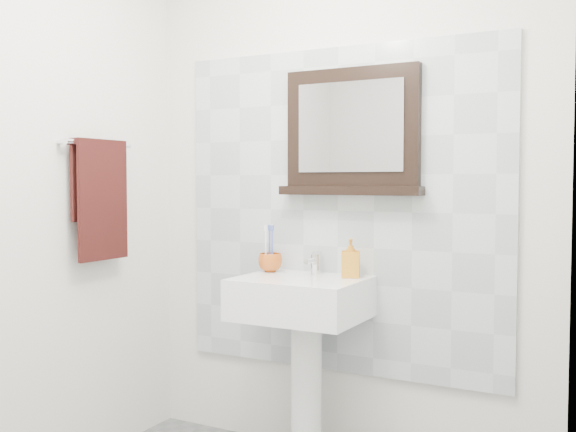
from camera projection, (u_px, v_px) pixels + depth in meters
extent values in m
cube|color=silver|center=(340.00, 189.00, 3.12)|extent=(2.00, 0.01, 2.50)
cube|color=silver|center=(528.00, 195.00, 1.68)|extent=(0.01, 2.20, 2.50)
cube|color=#ADB7BB|center=(339.00, 211.00, 3.12)|extent=(1.60, 0.02, 1.50)
cylinder|color=white|center=(306.00, 390.00, 3.05)|extent=(0.14, 0.14, 0.68)
cube|color=white|center=(300.00, 298.00, 2.97)|extent=(0.55, 0.44, 0.18)
cylinder|color=silver|center=(298.00, 282.00, 2.95)|extent=(0.32, 0.32, 0.02)
cylinder|color=#4C4C4F|center=(298.00, 279.00, 2.95)|extent=(0.04, 0.04, 0.00)
cylinder|color=silver|center=(315.00, 264.00, 3.10)|extent=(0.04, 0.04, 0.09)
cylinder|color=silver|center=(311.00, 261.00, 3.06)|extent=(0.02, 0.10, 0.02)
cube|color=silver|center=(317.00, 253.00, 3.11)|extent=(0.02, 0.07, 0.01)
imported|color=#B34D15|center=(270.00, 262.00, 3.17)|extent=(0.12, 0.12, 0.09)
cylinder|color=white|center=(266.00, 250.00, 3.16)|extent=(0.01, 0.01, 0.19)
cube|color=white|center=(266.00, 228.00, 3.16)|extent=(0.01, 0.01, 0.03)
cylinder|color=#4756A3|center=(272.00, 250.00, 3.15)|extent=(0.01, 0.01, 0.19)
cube|color=#4756A3|center=(272.00, 228.00, 3.14)|extent=(0.01, 0.01, 0.03)
cylinder|color=white|center=(272.00, 249.00, 3.18)|extent=(0.01, 0.01, 0.19)
cube|color=white|center=(272.00, 228.00, 3.17)|extent=(0.01, 0.01, 0.03)
cylinder|color=#4756A3|center=(270.00, 249.00, 3.18)|extent=(0.01, 0.01, 0.19)
cube|color=#4756A3|center=(270.00, 228.00, 3.17)|extent=(0.01, 0.01, 0.03)
imported|color=#C45C17|center=(351.00, 258.00, 2.98)|extent=(0.10, 0.10, 0.17)
cube|color=black|center=(352.00, 127.00, 3.04)|extent=(0.63, 0.06, 0.53)
cube|color=#99999E|center=(349.00, 127.00, 3.01)|extent=(0.51, 0.01, 0.40)
cube|color=black|center=(350.00, 191.00, 3.03)|extent=(0.67, 0.11, 0.04)
cylinder|color=silver|center=(99.00, 144.00, 3.06)|extent=(0.03, 0.40, 0.03)
cylinder|color=silver|center=(62.00, 142.00, 2.91)|extent=(0.05, 0.02, 0.02)
cylinder|color=silver|center=(123.00, 146.00, 3.24)|extent=(0.05, 0.02, 0.02)
cube|color=black|center=(103.00, 203.00, 3.06)|extent=(0.02, 0.30, 0.52)
cube|color=black|center=(96.00, 183.00, 3.08)|extent=(0.02, 0.30, 0.34)
cube|color=black|center=(99.00, 143.00, 3.06)|extent=(0.06, 0.30, 0.03)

